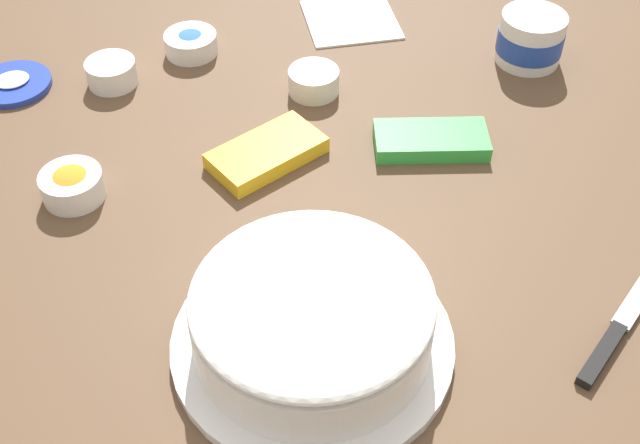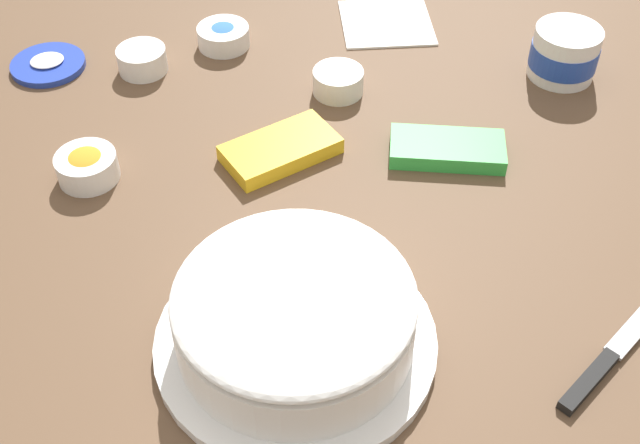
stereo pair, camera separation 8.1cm
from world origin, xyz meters
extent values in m
plane|color=brown|center=(0.00, 0.00, 0.00)|extent=(1.54, 1.54, 0.00)
cylinder|color=white|center=(-0.11, -0.22, 0.01)|extent=(0.31, 0.31, 0.01)
cylinder|color=brown|center=(-0.11, -0.22, 0.04)|extent=(0.24, 0.24, 0.05)
cylinder|color=white|center=(-0.11, -0.22, 0.04)|extent=(0.26, 0.26, 0.06)
ellipsoid|color=white|center=(-0.11, -0.22, 0.08)|extent=(0.26, 0.26, 0.04)
cylinder|color=white|center=(0.43, 0.15, 0.04)|extent=(0.10, 0.10, 0.08)
cylinder|color=#2347B2|center=(0.43, 0.15, 0.04)|extent=(0.10, 0.10, 0.04)
cylinder|color=white|center=(0.43, 0.15, 0.07)|extent=(0.09, 0.09, 0.01)
cylinder|color=#233DAD|center=(-0.33, 0.42, 0.01)|extent=(0.12, 0.12, 0.01)
ellipsoid|color=white|center=(-0.33, 0.42, 0.01)|extent=(0.05, 0.05, 0.01)
cube|color=black|center=(0.17, -0.36, 0.01)|extent=(0.09, 0.06, 0.01)
cylinder|color=white|center=(0.08, 0.22, 0.02)|extent=(0.08, 0.08, 0.04)
cylinder|color=#B251C6|center=(0.08, 0.22, 0.02)|extent=(0.06, 0.06, 0.01)
ellipsoid|color=#B251C6|center=(0.08, 0.22, 0.03)|extent=(0.05, 0.05, 0.02)
cylinder|color=white|center=(-0.30, 0.13, 0.02)|extent=(0.08, 0.08, 0.04)
cylinder|color=orange|center=(-0.30, 0.13, 0.02)|extent=(0.07, 0.07, 0.01)
ellipsoid|color=orange|center=(-0.30, 0.13, 0.03)|extent=(0.06, 0.06, 0.02)
cylinder|color=white|center=(-0.05, 0.39, 0.02)|extent=(0.08, 0.08, 0.03)
cylinder|color=blue|center=(-0.05, 0.39, 0.02)|extent=(0.07, 0.07, 0.01)
ellipsoid|color=blue|center=(-0.05, 0.39, 0.03)|extent=(0.06, 0.06, 0.02)
cylinder|color=white|center=(-0.19, 0.36, 0.02)|extent=(0.08, 0.08, 0.04)
cylinder|color=pink|center=(-0.19, 0.36, 0.02)|extent=(0.06, 0.06, 0.01)
ellipsoid|color=pink|center=(-0.19, 0.36, 0.03)|extent=(0.05, 0.05, 0.02)
cube|color=green|center=(0.18, 0.03, 0.01)|extent=(0.17, 0.13, 0.02)
cube|color=yellow|center=(-0.04, 0.10, 0.01)|extent=(0.17, 0.12, 0.02)
cube|color=white|center=(0.22, 0.37, 0.00)|extent=(0.18, 0.18, 0.01)
camera|label=1|loc=(-0.33, -0.71, 0.73)|focal=45.51mm
camera|label=2|loc=(-0.25, -0.74, 0.73)|focal=45.51mm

